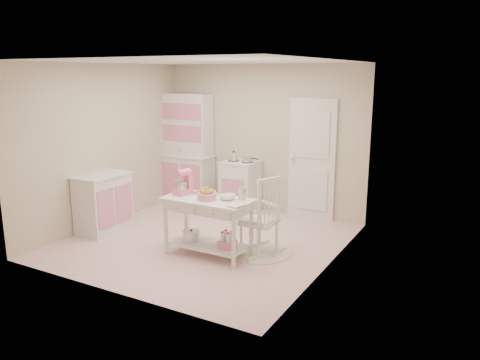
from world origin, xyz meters
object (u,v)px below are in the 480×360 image
stove (241,186)px  bread_basket (207,196)px  work_table (208,227)px  stand_mixer (183,182)px  rocking_chair (259,214)px  base_cabinet (103,203)px  hutch (186,149)px

stove → bread_basket: stove is taller
work_table → stand_mixer: bearing=177.3°
work_table → bread_basket: (0.02, -0.05, 0.45)m
rocking_chair → stand_mixer: (-0.98, -0.40, 0.42)m
base_cabinet → stand_mixer: 1.63m
rocking_chair → stove: bearing=148.9°
bread_basket → base_cabinet: bearing=177.9°
hutch → stove: (1.20, -0.05, -0.58)m
hutch → rocking_chair: 2.94m
rocking_chair → work_table: (-0.56, -0.42, -0.15)m
hutch → work_table: 2.83m
work_table → stand_mixer: size_ratio=3.53×
rocking_chair → stand_mixer: bearing=-135.3°
hutch → stand_mixer: size_ratio=6.12×
hutch → base_cabinet: (-0.15, -2.05, -0.58)m
work_table → stand_mixer: 0.71m
base_cabinet → work_table: bearing=-0.7°
work_table → bread_basket: bearing=-68.2°
rocking_chair → work_table: bearing=-120.7°
stand_mixer → bread_basket: size_ratio=1.36×
stove → rocking_chair: bearing=-53.6°
hutch → rocking_chair: size_ratio=1.89×
base_cabinet → bread_basket: (1.99, -0.07, 0.39)m
base_cabinet → work_table: (1.97, -0.02, -0.06)m
base_cabinet → work_table: base_cabinet is taller
rocking_chair → work_table: rocking_chair is taller
base_cabinet → bread_basket: base_cabinet is taller
stand_mixer → rocking_chair: bearing=33.5°
stove → bread_basket: 2.20m
stove → stand_mixer: 2.08m
work_table → bread_basket: size_ratio=4.80×
stove → base_cabinet: size_ratio=1.00×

